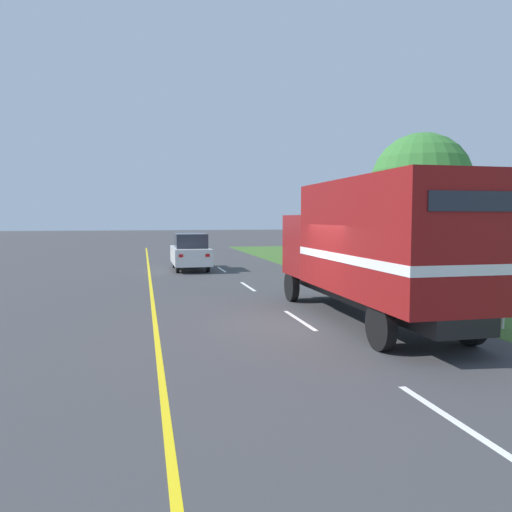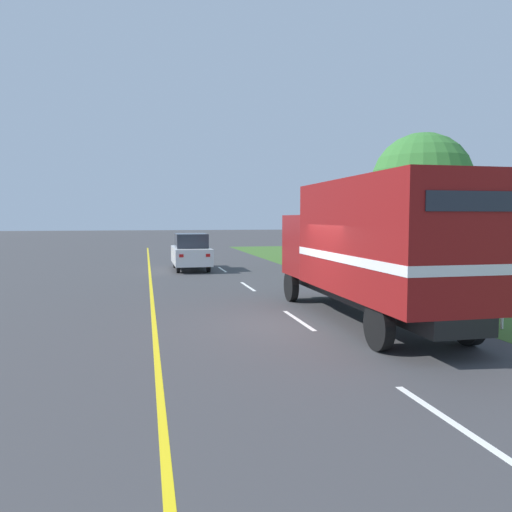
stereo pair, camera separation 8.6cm
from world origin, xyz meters
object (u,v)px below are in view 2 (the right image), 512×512
(lead_car_white, at_px, (191,251))
(roadside_tree_mid, at_px, (355,212))
(highway_sign, at_px, (431,244))
(horse_trailer_truck, at_px, (373,245))
(roadside_tree_near, at_px, (422,183))
(delineator_post, at_px, (502,308))

(lead_car_white, bearing_deg, roadside_tree_mid, 12.71)
(roadside_tree_mid, bearing_deg, highway_sign, -99.76)
(horse_trailer_truck, xyz_separation_m, roadside_tree_mid, (6.71, 16.42, 1.05))
(highway_sign, distance_m, roadside_tree_near, 6.22)
(highway_sign, relative_size, roadside_tree_near, 0.41)
(lead_car_white, distance_m, roadside_tree_mid, 10.47)
(delineator_post, bearing_deg, roadside_tree_mid, 77.49)
(horse_trailer_truck, bearing_deg, highway_sign, 46.70)
(lead_car_white, relative_size, delineator_post, 4.51)
(roadside_tree_mid, bearing_deg, delineator_post, -102.51)
(horse_trailer_truck, height_order, roadside_tree_mid, roadside_tree_mid)
(roadside_tree_near, bearing_deg, delineator_post, -111.80)
(lead_car_white, bearing_deg, delineator_post, -68.50)
(delineator_post, bearing_deg, lead_car_white, 111.50)
(roadside_tree_mid, bearing_deg, lead_car_white, -167.29)
(horse_trailer_truck, relative_size, roadside_tree_near, 1.23)
(roadside_tree_near, xyz_separation_m, delineator_post, (-4.54, -11.35, -3.81))
(horse_trailer_truck, distance_m, roadside_tree_mid, 17.77)
(horse_trailer_truck, bearing_deg, delineator_post, -24.69)
(lead_car_white, xyz_separation_m, roadside_tree_near, (10.62, -4.09, 3.36))
(horse_trailer_truck, bearing_deg, lead_car_white, 103.11)
(lead_car_white, xyz_separation_m, delineator_post, (6.08, -15.44, -0.44))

